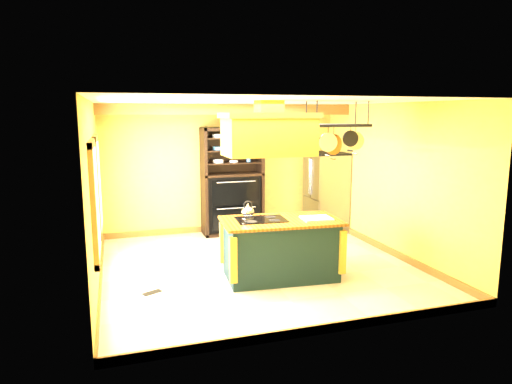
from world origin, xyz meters
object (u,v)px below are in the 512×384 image
pot_rack (337,132)px  kitchen_island (280,248)px  refrigerator (326,194)px  hutch (232,192)px  range_hood (269,133)px

pot_rack → kitchen_island: bearing=-179.4°
refrigerator → hutch: bearing=167.7°
refrigerator → hutch: (-1.98, 0.43, 0.06)m
pot_rack → refrigerator: bearing=66.7°
kitchen_island → hutch: hutch is taller
kitchen_island → pot_rack: pot_rack is taller
kitchen_island → hutch: bearing=94.7°
range_hood → pot_rack: size_ratio=1.34×
refrigerator → pot_rack: bearing=-113.3°
hutch → range_hood: bearing=-93.3°
kitchen_island → refrigerator: bearing=55.3°
kitchen_island → refrigerator: size_ratio=1.12×
refrigerator → kitchen_island: bearing=-128.7°
range_hood → refrigerator: (2.14, 2.43, -1.43)m
range_hood → hutch: size_ratio=0.61×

